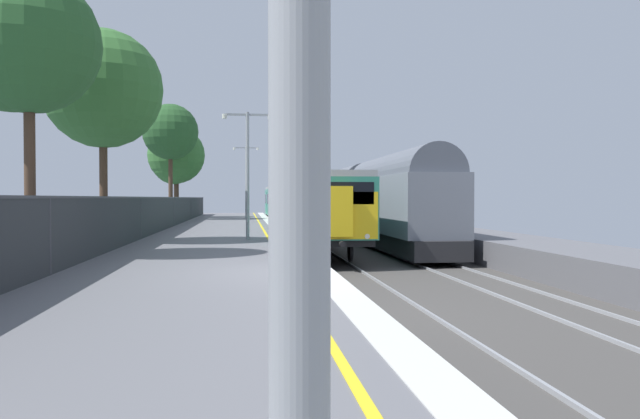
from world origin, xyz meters
name	(u,v)px	position (x,y,z in m)	size (l,w,h in m)	color
ground	(418,296)	(2.64, 0.00, -0.61)	(17.40, 110.00, 1.21)	slate
commuter_train_at_platform	(295,204)	(2.10, 28.11, 1.27)	(2.83, 40.62, 3.81)	#2D846B
freight_train_adjacent_track	(367,199)	(6.10, 23.54, 1.60)	(2.60, 29.83, 4.75)	#232326
signal_gantry	(276,172)	(0.62, 24.63, 3.22)	(1.10, 0.24, 5.16)	#47474C
speed_limit_sign	(274,197)	(0.25, 19.79, 1.70)	(0.59, 0.08, 2.67)	#59595B
platform_lamp_mid	(248,163)	(-1.19, 11.13, 3.03)	(2.00, 0.20, 5.06)	#93999E
platform_lamp_far	(246,176)	(-1.19, 34.71, 3.32)	(2.00, 0.20, 5.63)	#93999E
platform_back_fence	(49,234)	(-5.45, 0.00, 0.89)	(0.07, 99.00, 1.70)	#282B2D
background_tree_left	(105,92)	(-6.40, 9.81, 5.53)	(4.36, 4.36, 7.84)	#473323
background_tree_centre	(24,48)	(-7.35, 4.24, 5.78)	(3.90, 3.90, 7.89)	#473323
background_tree_right	(170,134)	(-6.89, 34.31, 6.51)	(4.22, 4.22, 8.77)	#473323
background_tree_back	(176,157)	(-7.04, 39.31, 5.03)	(4.75, 4.75, 7.60)	#473323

